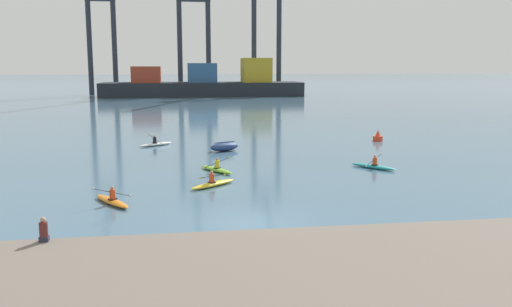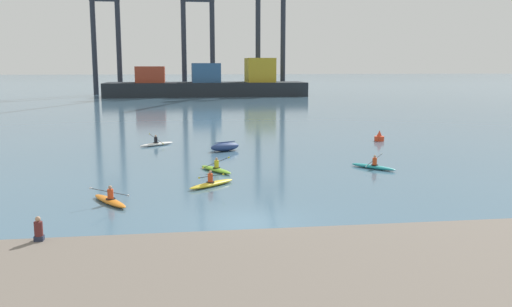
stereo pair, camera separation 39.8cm
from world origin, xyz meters
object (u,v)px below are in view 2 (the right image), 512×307
(gantry_crane_west, at_px, (105,18))
(channel_buoy, at_px, (379,137))
(kayak_yellow, at_px, (212,183))
(kayak_orange, at_px, (110,200))
(gantry_crane_west_mid, at_px, (198,18))
(capsized_dinghy, at_px, (225,147))
(kayak_teal, at_px, (373,166))
(gantry_crane_east_mid, at_px, (271,17))
(container_barge, at_px, (208,84))
(kayak_lime, at_px, (216,169))
(seated_onlooker, at_px, (39,230))
(kayak_white, at_px, (157,144))

(gantry_crane_west, xyz_separation_m, channel_buoy, (35.16, -84.84, -17.42))
(kayak_yellow, bearing_deg, kayak_orange, -148.70)
(gantry_crane_west_mid, bearing_deg, capsized_dinghy, -90.70)
(gantry_crane_west, distance_m, kayak_teal, 103.85)
(gantry_crane_east_mid, distance_m, capsized_dinghy, 91.47)
(container_barge, height_order, gantry_crane_west_mid, gantry_crane_west_mid)
(container_barge, relative_size, kayak_lime, 13.87)
(capsized_dinghy, relative_size, seated_onlooker, 3.15)
(gantry_crane_west_mid, xyz_separation_m, capsized_dinghy, (-1.10, -89.87, -17.80))
(seated_onlooker, bearing_deg, container_barge, 83.70)
(channel_buoy, relative_size, kayak_orange, 0.31)
(container_barge, relative_size, gantry_crane_west, 1.24)
(kayak_white, distance_m, kayak_teal, 19.88)
(gantry_crane_west, bearing_deg, gantry_crane_east_mid, -1.47)
(kayak_teal, xyz_separation_m, kayak_orange, (-16.63, -7.16, 0.00))
(gantry_crane_west, height_order, kayak_teal, gantry_crane_west)
(gantry_crane_west, height_order, channel_buoy, gantry_crane_west)
(seated_onlooker, bearing_deg, kayak_white, 83.98)
(kayak_teal, relative_size, kayak_yellow, 1.01)
(gantry_crane_west, height_order, kayak_white, gantry_crane_west)
(container_barge, xyz_separation_m, channel_buoy, (11.84, -76.33, -2.34))
(gantry_crane_east_mid, bearing_deg, capsized_dinghy, -101.90)
(container_barge, relative_size, gantry_crane_east_mid, 1.20)
(gantry_crane_west, height_order, seated_onlooker, gantry_crane_west)
(gantry_crane_west_mid, height_order, kayak_teal, gantry_crane_west_mid)
(capsized_dinghy, bearing_deg, kayak_lime, -98.73)
(channel_buoy, height_order, seated_onlooker, seated_onlooker)
(container_barge, xyz_separation_m, kayak_white, (-8.59, -76.45, -2.52))
(capsized_dinghy, bearing_deg, channel_buoy, 14.93)
(channel_buoy, bearing_deg, gantry_crane_east_mid, 87.43)
(kayak_white, height_order, seated_onlooker, seated_onlooker)
(container_barge, xyz_separation_m, gantry_crane_west_mid, (-1.79, 9.61, 15.45))
(gantry_crane_west, height_order, capsized_dinghy, gantry_crane_west)
(gantry_crane_east_mid, distance_m, kayak_teal, 99.01)
(container_barge, distance_m, kayak_yellow, 93.46)
(gantry_crane_west, bearing_deg, container_barge, -20.04)
(channel_buoy, height_order, kayak_orange, kayak_orange)
(gantry_crane_west_mid, xyz_separation_m, kayak_yellow, (-2.98, -102.92, -17.98))
(container_barge, bearing_deg, kayak_teal, -85.85)
(kayak_white, distance_m, kayak_orange, 20.18)
(gantry_crane_west, relative_size, kayak_lime, 11.18)
(gantry_crane_west, distance_m, kayak_yellow, 104.97)
(kayak_orange, bearing_deg, channel_buoy, 42.64)
(channel_buoy, bearing_deg, kayak_teal, -112.25)
(gantry_crane_west_mid, height_order, kayak_orange, gantry_crane_west_mid)
(channel_buoy, xyz_separation_m, kayak_teal, (-5.35, -13.07, -0.19))
(channel_buoy, bearing_deg, seated_onlooker, -129.47)
(capsized_dinghy, relative_size, kayak_lime, 0.87)
(kayak_lime, bearing_deg, container_barge, 87.28)
(kayak_lime, xyz_separation_m, kayak_orange, (-5.92, -7.67, 0.00))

